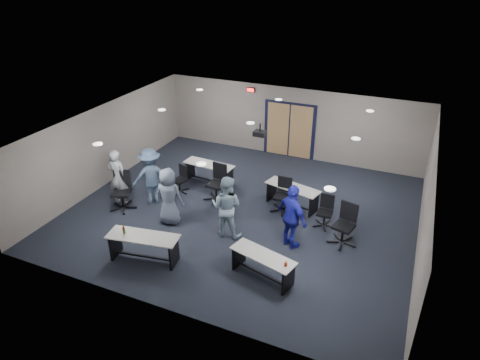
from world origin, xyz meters
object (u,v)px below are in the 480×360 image
at_px(person_gray, 118,177).
at_px(person_navy, 292,217).
at_px(person_lightblue, 226,207).
at_px(chair_back_c, 282,196).
at_px(table_front_right, 263,262).
at_px(chair_loose_left, 121,191).
at_px(chair_loose_right, 344,225).
at_px(chair_back_d, 325,212).
at_px(person_back, 151,176).
at_px(table_front_left, 143,243).
at_px(chair_back_b, 216,183).
at_px(person_plaid, 169,196).
at_px(table_back_left, 209,170).
at_px(table_back_right, 292,193).
at_px(chair_back_a, 179,179).

distance_m(person_gray, person_navy, 5.59).
bearing_deg(person_gray, person_lightblue, 172.70).
bearing_deg(chair_back_c, table_front_right, -81.23).
distance_m(chair_loose_left, chair_loose_right, 6.63).
xyz_separation_m(chair_back_d, person_lightblue, (-2.40, -1.49, 0.42)).
bearing_deg(chair_back_d, person_lightblue, -149.38).
height_order(table_front_right, chair_loose_right, chair_loose_right).
relative_size(person_gray, person_navy, 1.00).
distance_m(person_navy, person_back, 4.72).
relative_size(chair_back_c, person_gray, 0.58).
bearing_deg(table_front_right, table_front_left, -154.50).
bearing_deg(person_gray, chair_back_b, -156.19).
bearing_deg(chair_loose_left, table_front_right, -35.23).
xyz_separation_m(table_front_right, person_plaid, (-3.34, 1.22, 0.40)).
xyz_separation_m(table_back_left, person_plaid, (0.10, -2.66, 0.38)).
height_order(table_back_right, chair_back_c, chair_back_c).
bearing_deg(chair_back_c, person_back, -165.54).
distance_m(chair_loose_left, person_plaid, 1.78).
relative_size(table_front_right, table_back_left, 0.96).
xyz_separation_m(table_back_right, chair_loose_right, (1.83, -1.31, 0.10)).
xyz_separation_m(chair_loose_left, person_lightblue, (3.53, 0.02, 0.30)).
bearing_deg(person_navy, chair_loose_left, 35.32).
xyz_separation_m(chair_back_a, person_back, (-0.43, -0.91, 0.46)).
distance_m(table_front_left, chair_back_b, 3.51).
height_order(chair_back_a, chair_loose_left, chair_loose_left).
bearing_deg(person_back, table_back_left, -160.28).
distance_m(chair_back_b, chair_loose_left, 2.91).
height_order(table_back_left, chair_loose_left, chair_loose_left).
xyz_separation_m(table_front_left, chair_loose_right, (4.48, 2.74, 0.07)).
distance_m(table_back_left, chair_back_c, 2.98).
relative_size(chair_back_b, chair_loose_right, 1.02).
xyz_separation_m(table_back_left, chair_back_c, (2.88, -0.77, 0.05)).
height_order(table_front_left, chair_back_a, table_front_left).
height_order(chair_back_a, person_back, person_back).
relative_size(person_lightblue, person_back, 0.98).
distance_m(table_back_left, person_lightblue, 3.20).
relative_size(chair_back_a, person_navy, 0.50).
relative_size(chair_back_d, person_back, 0.52).
bearing_deg(table_front_left, chair_back_b, 75.07).
bearing_deg(person_navy, chair_back_b, 6.92).
distance_m(chair_loose_left, person_gray, 0.47).
distance_m(chair_back_a, chair_back_c, 3.48).
bearing_deg(table_back_left, person_back, -114.39).
height_order(chair_back_d, person_gray, person_gray).
bearing_deg(chair_back_d, table_front_left, -140.01).
xyz_separation_m(person_plaid, person_navy, (3.57, 0.27, 0.05)).
bearing_deg(person_gray, table_back_left, -133.26).
distance_m(chair_loose_right, person_navy, 1.46).
xyz_separation_m(table_back_right, chair_back_b, (-2.34, -0.56, 0.12)).
relative_size(chair_back_d, person_navy, 0.52).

